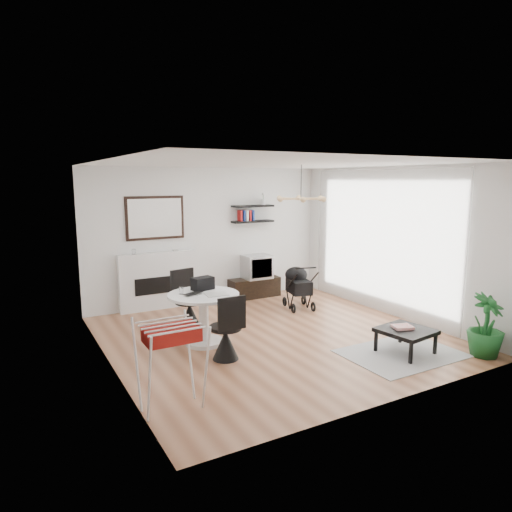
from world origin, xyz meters
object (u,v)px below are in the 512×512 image
coffee_table (406,332)px  stroller (298,289)px  crt_tv (256,266)px  drying_rack (171,365)px  fireplace (158,274)px  tv_console (254,288)px  dining_table (204,311)px  potted_plant (486,326)px

coffee_table → stroller: bearing=90.0°
crt_tv → drying_rack: 4.92m
coffee_table → fireplace: bearing=121.0°
crt_tv → coffee_table: (0.29, -3.83, -0.34)m
fireplace → tv_console: size_ratio=1.98×
crt_tv → stroller: 1.19m
coffee_table → drying_rack: bearing=178.9°
stroller → dining_table: bearing=-144.3°
stroller → potted_plant: 3.45m
tv_console → drying_rack: 4.90m
fireplace → coffee_table: size_ratio=2.84×
fireplace → drying_rack: (-1.08, -3.89, -0.17)m
coffee_table → potted_plant: size_ratio=0.86×
tv_console → stroller: size_ratio=1.23×
tv_console → stroller: bearing=-73.4°
dining_table → potted_plant: bearing=-36.1°
stroller → fireplace: bearing=166.0°
tv_console → potted_plant: bearing=-74.5°
tv_console → drying_rack: bearing=-129.6°
tv_console → dining_table: bearing=-134.3°
fireplace → potted_plant: bearing=-54.5°
tv_console → coffee_table: size_ratio=1.43×
dining_table → potted_plant: size_ratio=1.20×
drying_rack → stroller: size_ratio=1.10×
dining_table → stroller: bearing=21.9°
stroller → crt_tv: bearing=118.4°
drying_rack → coffee_table: 3.46m
drying_rack → stroller: (3.45, 2.64, -0.13)m
tv_console → crt_tv: (0.04, -0.00, 0.45)m
potted_plant → crt_tv: bearing=104.9°
fireplace → tv_console: 2.10m
crt_tv → potted_plant: (1.19, -4.45, -0.21)m
drying_rack → crt_tv: bearing=49.9°
fireplace → dining_table: bearing=-89.8°
fireplace → stroller: (2.37, -1.25, -0.31)m
fireplace → coffee_table: 4.63m
crt_tv → stroller: crt_tv is taller
potted_plant → tv_console: bearing=105.5°
dining_table → drying_rack: (-1.09, -1.69, -0.00)m
dining_table → stroller: (2.37, 0.95, -0.14)m
crt_tv → stroller: size_ratio=0.64×
drying_rack → potted_plant: (4.35, -0.69, -0.07)m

